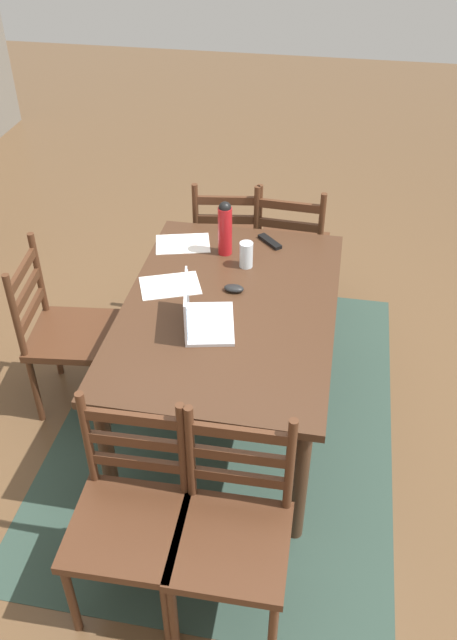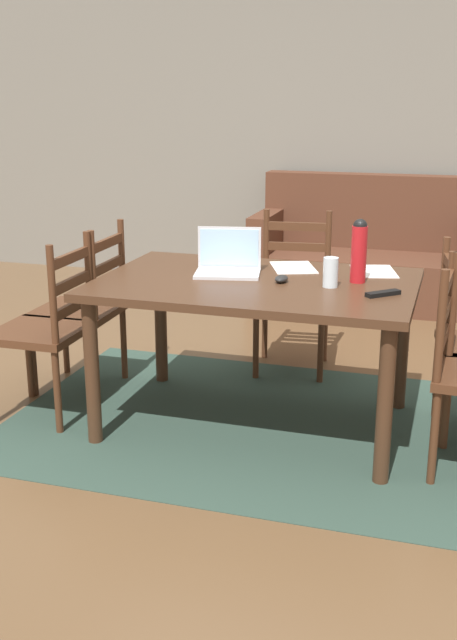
# 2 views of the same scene
# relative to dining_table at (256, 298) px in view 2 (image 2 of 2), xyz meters

# --- Properties ---
(ground_plane) EXTENTS (14.00, 14.00, 0.00)m
(ground_plane) POSITION_rel_dining_table_xyz_m (0.00, 0.00, -0.67)
(ground_plane) COLOR brown
(area_rug) EXTENTS (2.48, 1.76, 0.01)m
(area_rug) POSITION_rel_dining_table_xyz_m (0.00, 0.00, -0.66)
(area_rug) COLOR #2D4238
(area_rug) RESTS_ON ground
(wall_back) EXTENTS (8.00, 0.12, 2.70)m
(wall_back) POSITION_rel_dining_table_xyz_m (0.00, 3.11, 0.68)
(wall_back) COLOR slate
(wall_back) RESTS_ON ground
(dining_table) EXTENTS (1.53, 1.03, 0.75)m
(dining_table) POSITION_rel_dining_table_xyz_m (0.00, 0.00, 0.00)
(dining_table) COLOR #422819
(dining_table) RESTS_ON ground
(chair_far_head) EXTENTS (0.49, 0.49, 0.95)m
(chair_far_head) POSITION_rel_dining_table_xyz_m (-0.00, 0.88, -0.20)
(chair_far_head) COLOR #4C2B19
(chair_far_head) RESTS_ON ground
(chair_left_near) EXTENTS (0.45, 0.45, 0.95)m
(chair_left_near) POSITION_rel_dining_table_xyz_m (-1.05, -0.20, -0.20)
(chair_left_near) COLOR #4C2B19
(chair_left_near) RESTS_ON ground
(chair_left_far) EXTENTS (0.45, 0.45, 0.95)m
(chair_left_far) POSITION_rel_dining_table_xyz_m (-1.05, 0.21, -0.20)
(chair_left_far) COLOR #4C2B19
(chair_left_far) RESTS_ON ground
(couch) EXTENTS (1.80, 0.80, 1.00)m
(couch) POSITION_rel_dining_table_xyz_m (0.23, 2.64, -0.31)
(couch) COLOR #512D1E
(couch) RESTS_ON ground
(laptop) EXTENTS (0.36, 0.28, 0.23)m
(laptop) POSITION_rel_dining_table_xyz_m (-0.18, 0.11, 0.15)
(laptop) COLOR silver
(laptop) RESTS_ON dining_table
(water_bottle) EXTENTS (0.08, 0.08, 0.31)m
(water_bottle) POSITION_rel_dining_table_xyz_m (0.47, 0.11, 0.25)
(water_bottle) COLOR red
(water_bottle) RESTS_ON dining_table
(drinking_glass) EXTENTS (0.07, 0.07, 0.14)m
(drinking_glass) POSITION_rel_dining_table_xyz_m (0.36, -0.02, 0.16)
(drinking_glass) COLOR silver
(drinking_glass) RESTS_ON dining_table
(computer_mouse) EXTENTS (0.06, 0.10, 0.03)m
(computer_mouse) POSITION_rel_dining_table_xyz_m (0.13, -0.00, 0.11)
(computer_mouse) COLOR black
(computer_mouse) RESTS_ON dining_table
(tv_remote) EXTENTS (0.15, 0.15, 0.02)m
(tv_remote) POSITION_rel_dining_table_xyz_m (0.62, -0.12, 0.10)
(tv_remote) COLOR black
(tv_remote) RESTS_ON dining_table
(paper_stack_left) EXTENTS (0.31, 0.35, 0.00)m
(paper_stack_left) POSITION_rel_dining_table_xyz_m (0.11, 0.33, 0.09)
(paper_stack_left) COLOR white
(paper_stack_left) RESTS_ON dining_table
(paper_stack_right) EXTENTS (0.28, 0.34, 0.00)m
(paper_stack_right) POSITION_rel_dining_table_xyz_m (0.52, 0.36, 0.09)
(paper_stack_right) COLOR white
(paper_stack_right) RESTS_ON dining_table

